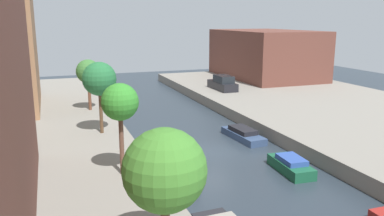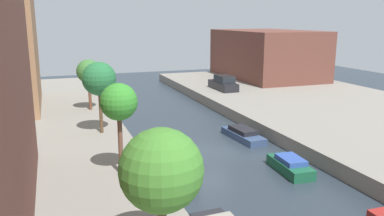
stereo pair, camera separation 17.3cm
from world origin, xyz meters
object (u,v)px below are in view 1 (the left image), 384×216
street_tree_3 (88,72)px  moored_boat_right_2 (291,165)px  low_block_right (265,54)px  street_tree_1 (120,103)px  parked_car (223,84)px  street_tree_2 (99,79)px  moored_boat_right_3 (243,134)px  street_tree_0 (165,171)px  moored_boat_left_2 (174,175)px

street_tree_3 → moored_boat_right_2: (9.85, -16.44, -3.98)m
low_block_right → street_tree_1: low_block_right is taller
street_tree_3 → moored_boat_right_2: bearing=-59.1°
street_tree_1 → parked_car: street_tree_1 is taller
street_tree_3 → low_block_right: bearing=26.3°
street_tree_3 → street_tree_2: bearing=-90.0°
street_tree_3 → moored_boat_right_3: bearing=-43.2°
parked_car → street_tree_0: bearing=-117.8°
street_tree_3 → moored_boat_right_2: size_ratio=1.27×
low_block_right → parked_car: bearing=-143.5°
low_block_right → street_tree_1: size_ratio=3.33×
street_tree_0 → moored_boat_right_3: 17.82m
street_tree_2 → street_tree_3: size_ratio=1.13×
street_tree_3 → street_tree_0: bearing=-90.0°
street_tree_0 → moored_boat_left_2: bearing=70.6°
moored_boat_right_2 → parked_car: bearing=76.0°
street_tree_2 → moored_boat_left_2: size_ratio=1.19×
moored_boat_right_2 → moored_boat_right_3: 6.84m
street_tree_2 → low_block_right: bearing=38.8°
street_tree_0 → street_tree_2: (0.00, 16.00, 0.67)m
moored_boat_right_3 → street_tree_1: bearing=-149.0°
parked_car → moored_boat_right_2: bearing=-104.0°
moored_boat_right_3 → street_tree_2: bearing=169.5°
street_tree_1 → moored_boat_left_2: street_tree_1 is taller
low_block_right → moored_boat_left_2: size_ratio=3.77×
street_tree_1 → street_tree_2: street_tree_2 is taller
moored_boat_right_3 → moored_boat_right_2: bearing=-93.1°
moored_boat_right_2 → moored_boat_right_3: (0.37, 6.83, -0.04)m
low_block_right → street_tree_2: size_ratio=3.17×
low_block_right → street_tree_3: (-24.84, -12.29, 0.20)m
street_tree_2 → street_tree_0: bearing=-90.0°
street_tree_1 → street_tree_3: 15.77m
moored_boat_left_2 → moored_boat_right_3: (7.24, 5.65, 0.03)m
street_tree_1 → street_tree_2: size_ratio=0.95×
street_tree_1 → moored_boat_right_3: (10.22, 6.15, -4.42)m
street_tree_3 → parked_car: bearing=18.9°
low_block_right → moored_boat_left_2: 35.38m
moored_boat_left_2 → moored_boat_right_3: size_ratio=0.95×
street_tree_2 → moored_boat_right_3: bearing=-10.5°
parked_car → moored_boat_right_3: size_ratio=1.05×
street_tree_2 → moored_boat_left_2: (2.98, -7.55, -4.50)m
low_block_right → moored_boat_right_3: (-14.61, -21.91, -3.82)m
street_tree_0 → parked_car: street_tree_0 is taller
street_tree_2 → parked_car: size_ratio=1.08×
street_tree_1 → street_tree_3: street_tree_1 is taller
street_tree_2 → moored_boat_right_3: (10.22, -1.90, -4.47)m
parked_car → low_block_right: bearing=36.5°
street_tree_2 → parked_car: (15.27, 12.93, -3.15)m
low_block_right → parked_car: (-9.57, -7.07, -2.49)m
street_tree_1 → moored_boat_left_2: 5.38m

